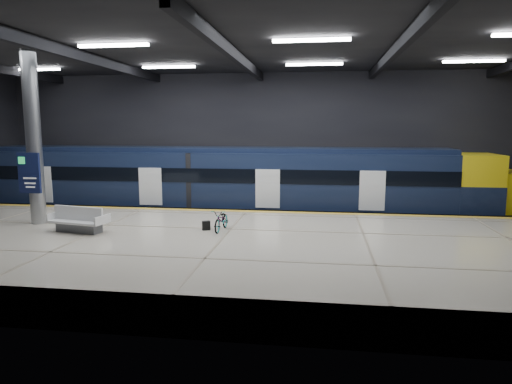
# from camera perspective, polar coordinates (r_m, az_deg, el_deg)

# --- Properties ---
(ground) EXTENTS (30.00, 30.00, 0.00)m
(ground) POSITION_cam_1_polar(r_m,az_deg,el_deg) (18.89, -2.56, -7.23)
(ground) COLOR black
(ground) RESTS_ON ground
(room_shell) EXTENTS (30.10, 16.10, 8.05)m
(room_shell) POSITION_cam_1_polar(r_m,az_deg,el_deg) (18.23, -2.68, 10.38)
(room_shell) COLOR black
(room_shell) RESTS_ON ground
(platform) EXTENTS (30.00, 11.00, 1.10)m
(platform) POSITION_cam_1_polar(r_m,az_deg,el_deg) (16.38, -4.20, -7.66)
(platform) COLOR beige
(platform) RESTS_ON ground
(safety_strip) EXTENTS (30.00, 0.40, 0.01)m
(safety_strip) POSITION_cam_1_polar(r_m,az_deg,el_deg) (21.28, -1.21, -2.41)
(safety_strip) COLOR gold
(safety_strip) RESTS_ON platform
(rails) EXTENTS (30.00, 1.52, 0.16)m
(rails) POSITION_cam_1_polar(r_m,az_deg,el_deg) (24.14, -0.15, -3.61)
(rails) COLOR gray
(rails) RESTS_ON ground
(train) EXTENTS (29.40, 2.84, 3.79)m
(train) POSITION_cam_1_polar(r_m,az_deg,el_deg) (23.87, -1.02, 1.07)
(train) COLOR black
(train) RESTS_ON ground
(bench) EXTENTS (2.33, 1.30, 0.97)m
(bench) POSITION_cam_1_polar(r_m,az_deg,el_deg) (18.32, -21.26, -3.64)
(bench) COLOR #595B60
(bench) RESTS_ON platform
(bicycle) EXTENTS (0.66, 1.60, 0.82)m
(bicycle) POSITION_cam_1_polar(r_m,az_deg,el_deg) (17.35, -4.33, -3.50)
(bicycle) COLOR #99999E
(bicycle) RESTS_ON platform
(pannier_bag) EXTENTS (0.35, 0.28, 0.35)m
(pannier_bag) POSITION_cam_1_polar(r_m,az_deg,el_deg) (17.54, -6.24, -4.19)
(pannier_bag) COLOR black
(pannier_bag) RESTS_ON platform
(info_column) EXTENTS (0.90, 0.78, 6.90)m
(info_column) POSITION_cam_1_polar(r_m,az_deg,el_deg) (20.36, -26.08, 5.80)
(info_column) COLOR #9EA0A5
(info_column) RESTS_ON platform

